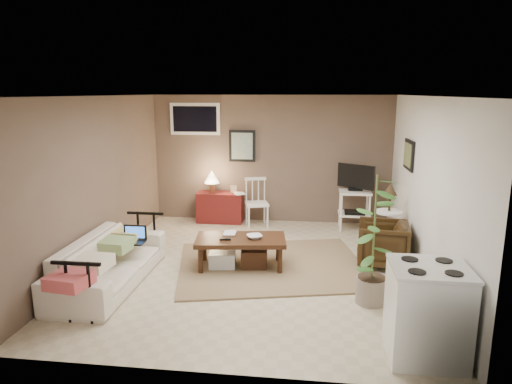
# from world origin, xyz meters

# --- Properties ---
(floor) EXTENTS (5.00, 5.00, 0.00)m
(floor) POSITION_xyz_m (0.00, 0.00, 0.00)
(floor) COLOR #C1B293
(floor) RESTS_ON ground
(art_back) EXTENTS (0.50, 0.03, 0.60)m
(art_back) POSITION_xyz_m (-0.55, 2.48, 1.45)
(art_back) COLOR black
(art_right) EXTENTS (0.03, 0.60, 0.45)m
(art_right) POSITION_xyz_m (2.23, 1.05, 1.52)
(art_right) COLOR black
(window) EXTENTS (0.96, 0.03, 0.60)m
(window) POSITION_xyz_m (-1.45, 2.48, 1.95)
(window) COLOR white
(rug) EXTENTS (3.02, 2.62, 0.03)m
(rug) POSITION_xyz_m (0.23, 0.12, 0.01)
(rug) COLOR olive
(rug) RESTS_ON floor
(coffee_table) EXTENTS (1.32, 0.80, 0.47)m
(coffee_table) POSITION_xyz_m (-0.21, -0.01, 0.26)
(coffee_table) COLOR #3C1E10
(coffee_table) RESTS_ON floor
(sofa) EXTENTS (0.61, 2.09, 0.82)m
(sofa) POSITION_xyz_m (-1.80, -0.76, 0.41)
(sofa) COLOR beige
(sofa) RESTS_ON floor
(sofa_pillows) EXTENTS (0.40, 1.99, 0.14)m
(sofa_pillows) POSITION_xyz_m (-1.75, -1.00, 0.50)
(sofa_pillows) COLOR beige
(sofa_pillows) RESTS_ON sofa
(sofa_end_rails) EXTENTS (0.56, 2.09, 0.70)m
(sofa_end_rails) POSITION_xyz_m (-1.68, -0.76, 0.35)
(sofa_end_rails) COLOR black
(sofa_end_rails) RESTS_ON floor
(laptop) EXTENTS (0.32, 0.23, 0.22)m
(laptop) POSITION_xyz_m (-1.60, -0.40, 0.53)
(laptop) COLOR black
(laptop) RESTS_ON sofa
(red_console) EXTENTS (0.87, 0.38, 1.00)m
(red_console) POSITION_xyz_m (-0.97, 2.28, 0.35)
(red_console) COLOR maroon
(red_console) RESTS_ON floor
(spindle_chair) EXTENTS (0.49, 0.49, 0.89)m
(spindle_chair) POSITION_xyz_m (-0.23, 2.12, 0.42)
(spindle_chair) COLOR white
(spindle_chair) RESTS_ON floor
(tv_stand) EXTENTS (0.62, 0.46, 1.19)m
(tv_stand) POSITION_xyz_m (1.56, 2.10, 0.63)
(tv_stand) COLOR white
(tv_stand) RESTS_ON floor
(side_table) EXTENTS (0.41, 0.41, 1.10)m
(side_table) POSITION_xyz_m (1.97, 0.92, 0.68)
(side_table) COLOR white
(side_table) RESTS_ON floor
(armchair) EXTENTS (0.72, 0.76, 0.71)m
(armchair) POSITION_xyz_m (1.80, 0.36, 0.35)
(armchair) COLOR black
(armchair) RESTS_ON floor
(potted_plant) EXTENTS (0.39, 0.39, 1.57)m
(potted_plant) POSITION_xyz_m (1.50, -0.90, 0.83)
(potted_plant) COLOR gray
(potted_plant) RESTS_ON floor
(stove) EXTENTS (0.70, 0.65, 0.92)m
(stove) POSITION_xyz_m (1.86, -1.99, 0.45)
(stove) COLOR white
(stove) RESTS_ON floor
(bowl) EXTENTS (0.21, 0.13, 0.21)m
(bowl) POSITION_xyz_m (-0.00, -0.01, 0.55)
(bowl) COLOR #3C1E10
(bowl) RESTS_ON coffee_table
(book_table) EXTENTS (0.18, 0.03, 0.24)m
(book_table) POSITION_xyz_m (-0.47, 0.15, 0.57)
(book_table) COLOR #3C1E10
(book_table) RESTS_ON coffee_table
(book_console) EXTENTS (0.18, 0.09, 0.25)m
(book_console) POSITION_xyz_m (-0.65, 2.15, 0.70)
(book_console) COLOR #3C1E10
(book_console) RESTS_ON red_console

